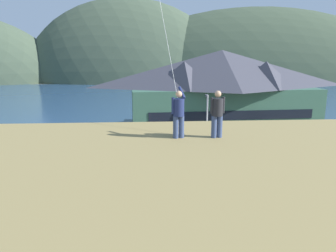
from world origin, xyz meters
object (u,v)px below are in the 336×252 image
(moored_boat_wharfside, at_px, (149,117))
(parked_car_mid_row_far, at_px, (216,168))
(parked_car_mid_row_near, at_px, (267,197))
(moored_boat_outer_mooring, at_px, (188,111))
(harbor_lodge, at_px, (221,90))
(storage_shed_near_lot, at_px, (53,167))
(wharf_dock, at_px, (169,116))
(person_companion, at_px, (217,113))
(parked_car_front_row_end, at_px, (148,168))
(parked_car_corner_spot, at_px, (285,160))
(person_kite_flyer, at_px, (179,112))
(parked_car_front_row_silver, at_px, (180,192))
(parking_light_pole, at_px, (207,123))

(moored_boat_wharfside, relative_size, parked_car_mid_row_far, 1.76)
(parked_car_mid_row_near, bearing_deg, moored_boat_outer_mooring, 91.39)
(harbor_lodge, height_order, moored_boat_wharfside, harbor_lodge)
(storage_shed_near_lot, xyz_separation_m, wharf_dock, (10.66, 30.23, -2.13))
(parked_car_mid_row_far, height_order, parked_car_mid_row_near, same)
(storage_shed_near_lot, relative_size, person_companion, 4.46)
(parked_car_mid_row_near, distance_m, parked_car_front_row_end, 10.14)
(parked_car_corner_spot, distance_m, person_kite_flyer, 20.55)
(wharf_dock, relative_size, moored_boat_outer_mooring, 1.37)
(parked_car_corner_spot, height_order, parked_car_front_row_silver, same)
(storage_shed_near_lot, relative_size, parked_car_front_row_silver, 1.81)
(parked_car_front_row_end, xyz_separation_m, parking_light_pole, (5.87, 4.27, 2.91))
(harbor_lodge, height_order, parked_car_mid_row_near, harbor_lodge)
(parked_car_mid_row_far, bearing_deg, parked_car_mid_row_near, -68.01)
(storage_shed_near_lot, relative_size, moored_boat_outer_mooring, 1.04)
(wharf_dock, height_order, moored_boat_wharfside, moored_boat_wharfside)
(parking_light_pole, bearing_deg, moored_boat_outer_mooring, 86.80)
(person_companion, bearing_deg, parking_light_pole, 80.01)
(storage_shed_near_lot, xyz_separation_m, parked_car_mid_row_near, (15.05, -2.87, -1.41))
(wharf_dock, height_order, parking_light_pole, parking_light_pole)
(moored_boat_wharfside, bearing_deg, moored_boat_outer_mooring, 31.86)
(harbor_lodge, distance_m, parked_car_mid_row_far, 17.21)
(parked_car_corner_spot, relative_size, parked_car_front_row_silver, 0.99)
(parking_light_pole, height_order, person_kite_flyer, person_kite_flyer)
(storage_shed_near_lot, height_order, wharf_dock, storage_shed_near_lot)
(storage_shed_near_lot, distance_m, moored_boat_wharfside, 28.95)
(storage_shed_near_lot, distance_m, parked_car_corner_spot, 20.21)
(parked_car_corner_spot, relative_size, person_kite_flyer, 2.28)
(person_kite_flyer, bearing_deg, parked_car_front_row_end, 95.01)
(harbor_lodge, relative_size, parked_car_mid_row_far, 5.94)
(parked_car_front_row_silver, bearing_deg, harbor_lodge, 69.72)
(harbor_lodge, xyz_separation_m, moored_boat_wharfside, (-9.71, 9.30, -5.28))
(parked_car_front_row_end, distance_m, person_companion, 16.10)
(parked_car_mid_row_far, xyz_separation_m, parked_car_front_row_end, (-5.87, 0.49, 0.00))
(storage_shed_near_lot, distance_m, person_kite_flyer, 14.80)
(harbor_lodge, xyz_separation_m, parked_car_front_row_silver, (-7.58, -20.50, -4.93))
(storage_shed_near_lot, xyz_separation_m, parked_car_mid_row_far, (12.79, 2.71, -1.41))
(moored_boat_wharfside, distance_m, moored_boat_outer_mooring, 8.34)
(storage_shed_near_lot, relative_size, parked_car_mid_row_far, 1.79)
(wharf_dock, relative_size, parked_car_corner_spot, 2.40)
(moored_boat_wharfside, bearing_deg, parked_car_corner_spot, -61.89)
(harbor_lodge, xyz_separation_m, storage_shed_near_lot, (-16.81, -18.70, -3.52))
(parking_light_pole, bearing_deg, wharf_dock, 95.36)
(parked_car_corner_spot, bearing_deg, harbor_lodge, 101.28)
(person_companion, bearing_deg, parked_car_mid_row_far, 76.64)
(storage_shed_near_lot, distance_m, parked_car_front_row_end, 7.76)
(moored_boat_outer_mooring, height_order, parked_car_corner_spot, moored_boat_outer_mooring)
(moored_boat_wharfside, xyz_separation_m, moored_boat_outer_mooring, (7.08, 4.40, 0.00))
(harbor_lodge, distance_m, parked_car_front_row_silver, 22.41)
(parked_car_mid_row_near, relative_size, parked_car_front_row_end, 1.01)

